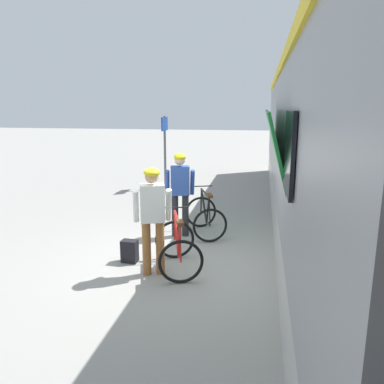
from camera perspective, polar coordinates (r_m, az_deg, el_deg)
ground_plane at (r=6.65m, az=-1.55°, el=-11.12°), size 80.00×80.00×0.00m
train_car at (r=7.28m, az=24.81°, el=5.86°), size 3.26×19.05×3.88m
cyclist_near_in_white at (r=6.05m, az=-5.95°, el=-3.01°), size 0.66×0.45×1.76m
cyclist_far_in_blue at (r=7.86m, az=-1.81°, el=0.70°), size 0.66×0.41×1.76m
bicycle_near_red at (r=6.37m, az=-2.18°, el=-8.32°), size 1.01×1.24×0.99m
bicycle_far_black at (r=8.11m, az=2.01°, el=-3.68°), size 1.03×1.25×0.99m
backpack_on_platform at (r=6.85m, az=-9.37°, el=-8.78°), size 0.29×0.20×0.40m
platform_sign_post at (r=12.62m, az=-4.11°, el=7.80°), size 0.08×0.70×2.40m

